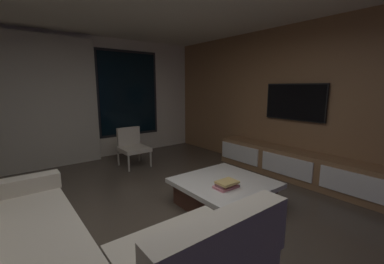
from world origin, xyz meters
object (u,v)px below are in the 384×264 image
media_console (295,166)px  mounted_tv (295,102)px  book_stack_on_coffee_table (226,184)px  accent_chair_near_window (132,145)px  coffee_table (224,193)px  sectional_couch (68,262)px

media_console → mounted_tv: size_ratio=2.77×
book_stack_on_coffee_table → accent_chair_near_window: 2.65m
accent_chair_near_window → media_console: accent_chair_near_window is taller
coffee_table → mounted_tv: (1.86, 0.13, 1.16)m
book_stack_on_coffee_table → accent_chair_near_window: bearing=91.2°
sectional_couch → coffee_table: sectional_couch is taller
book_stack_on_coffee_table → coffee_table: bearing=50.2°
mounted_tv → accent_chair_near_window: bearing=131.4°
book_stack_on_coffee_table → mounted_tv: size_ratio=0.27×
coffee_table → accent_chair_near_window: bearing=94.8°
coffee_table → accent_chair_near_window: 2.49m
sectional_couch → mounted_tv: mounted_tv is taller
coffee_table → accent_chair_near_window: accent_chair_near_window is taller
media_console → mounted_tv: 1.13m
sectional_couch → mounted_tv: size_ratio=2.24×
sectional_couch → media_console: size_ratio=0.81×
accent_chair_near_window → mounted_tv: 3.25m
sectional_couch → accent_chair_near_window: 3.33m
coffee_table → book_stack_on_coffee_table: bearing=-129.8°
sectional_couch → accent_chair_near_window: bearing=57.1°
media_console → mounted_tv: (0.18, 0.20, 1.10)m
book_stack_on_coffee_table → accent_chair_near_window: (-0.06, 2.65, 0.03)m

